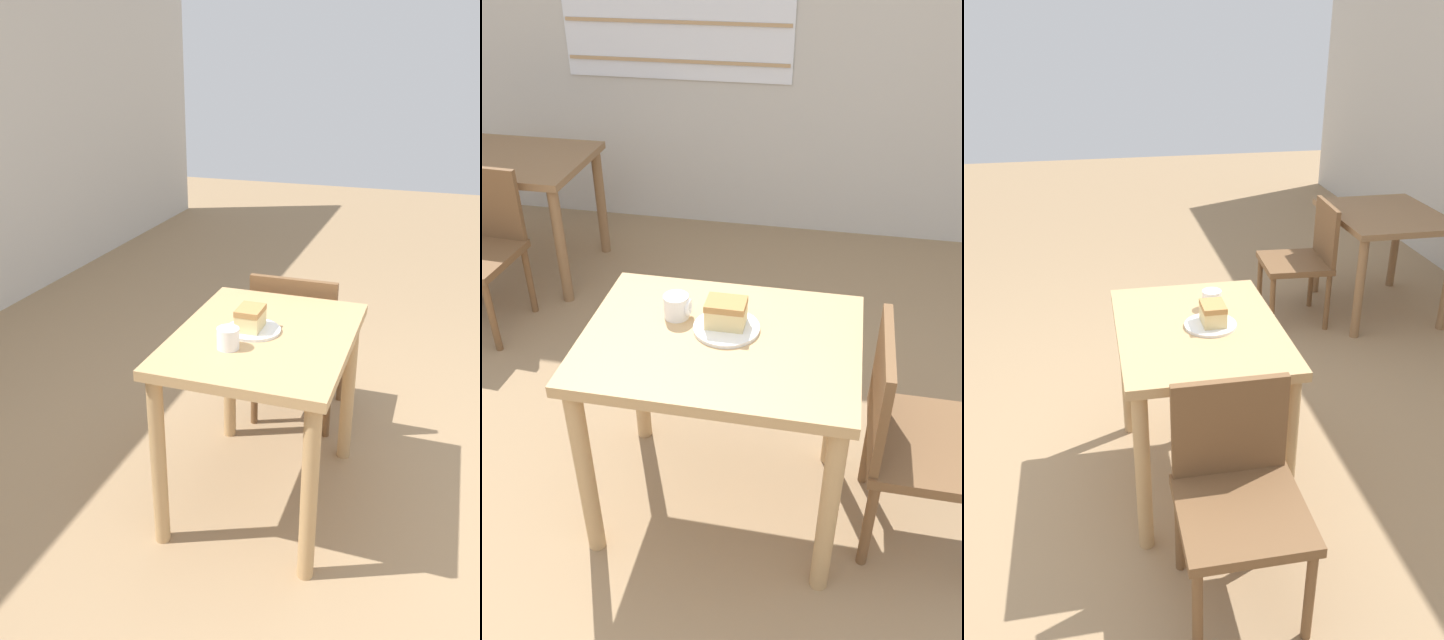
{
  "view_description": "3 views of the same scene",
  "coord_description": "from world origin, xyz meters",
  "views": [
    {
      "loc": [
        -2.02,
        -0.07,
        1.76
      ],
      "look_at": [
        0.11,
        0.65,
        0.8
      ],
      "focal_mm": 35.0,
      "sensor_mm": 36.0,
      "label": 1
    },
    {
      "loc": [
        0.41,
        -1.03,
        1.91
      ],
      "look_at": [
        0.09,
        0.62,
        0.78
      ],
      "focal_mm": 35.0,
      "sensor_mm": 36.0,
      "label": 2
    },
    {
      "loc": [
        2.35,
        0.14,
        1.92
      ],
      "look_at": [
        0.1,
        0.57,
        0.79
      ],
      "focal_mm": 35.0,
      "sensor_mm": 36.0,
      "label": 3
    }
  ],
  "objects": [
    {
      "name": "ground_plane",
      "position": [
        0.0,
        0.0,
        0.0
      ],
      "size": [
        14.0,
        14.0,
        0.0
      ],
      "primitive_type": "plane",
      "color": "#997A56"
    },
    {
      "name": "dining_table_near",
      "position": [
        0.1,
        0.55,
        0.63
      ],
      "size": [
        0.88,
        0.67,
        0.76
      ],
      "color": "tan",
      "rests_on": "ground_plane"
    },
    {
      "name": "chair_near_window",
      "position": [
        0.75,
        0.56,
        0.45
      ],
      "size": [
        0.43,
        0.43,
        0.81
      ],
      "rotation": [
        0.0,
        0.0,
        1.57
      ],
      "color": "brown",
      "rests_on": "ground_plane"
    },
    {
      "name": "plate",
      "position": [
        0.11,
        0.6,
        0.77
      ],
      "size": [
        0.22,
        0.22,
        0.01
      ],
      "color": "white",
      "rests_on": "dining_table_near"
    },
    {
      "name": "cake_slice",
      "position": [
        0.1,
        0.61,
        0.82
      ],
      "size": [
        0.13,
        0.1,
        0.09
      ],
      "color": "#E5CC89",
      "rests_on": "plate"
    },
    {
      "name": "coffee_mug",
      "position": [
        -0.07,
        0.64,
        0.8
      ],
      "size": [
        0.09,
        0.08,
        0.08
      ],
      "color": "white",
      "rests_on": "dining_table_near"
    }
  ]
}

